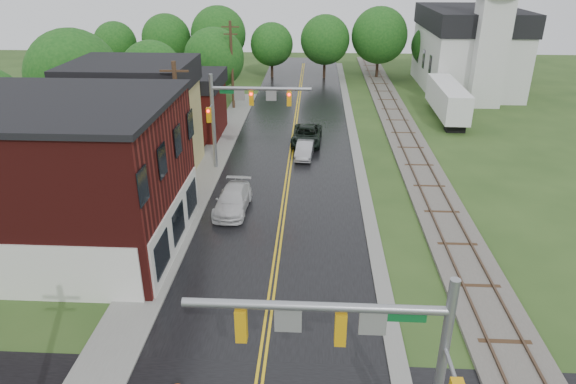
# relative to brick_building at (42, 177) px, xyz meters

# --- Properties ---
(main_road) EXTENTS (10.00, 90.00, 0.02)m
(main_road) POSITION_rel_brick_building_xyz_m (12.48, 15.00, -4.15)
(main_road) COLOR black
(main_road) RESTS_ON ground
(curb_right) EXTENTS (0.80, 70.00, 0.12)m
(curb_right) POSITION_rel_brick_building_xyz_m (17.88, 20.00, -4.15)
(curb_right) COLOR gray
(curb_right) RESTS_ON ground
(sidewalk_left) EXTENTS (2.40, 50.00, 0.12)m
(sidewalk_left) POSITION_rel_brick_building_xyz_m (6.28, 10.00, -4.15)
(sidewalk_left) COLOR gray
(sidewalk_left) RESTS_ON ground
(brick_building) EXTENTS (14.30, 10.30, 8.30)m
(brick_building) POSITION_rel_brick_building_xyz_m (0.00, 0.00, 0.00)
(brick_building) COLOR #4A120F
(brick_building) RESTS_ON ground
(yellow_house) EXTENTS (8.00, 7.00, 6.40)m
(yellow_house) POSITION_rel_brick_building_xyz_m (1.48, 11.00, -0.95)
(yellow_house) COLOR tan
(yellow_house) RESTS_ON ground
(darkred_building) EXTENTS (7.00, 6.00, 4.40)m
(darkred_building) POSITION_rel_brick_building_xyz_m (2.48, 20.00, -1.95)
(darkred_building) COLOR #3F0F0C
(darkred_building) RESTS_ON ground
(church) EXTENTS (10.40, 18.40, 20.00)m
(church) POSITION_rel_brick_building_xyz_m (32.48, 38.74, 1.68)
(church) COLOR silver
(church) RESTS_ON ground
(railroad) EXTENTS (3.20, 80.00, 0.30)m
(railroad) POSITION_rel_brick_building_xyz_m (22.48, 20.00, -4.05)
(railroad) COLOR #59544C
(railroad) RESTS_ON ground
(traffic_signal_near) EXTENTS (7.34, 0.30, 7.20)m
(traffic_signal_near) POSITION_rel_brick_building_xyz_m (15.96, -13.00, 0.82)
(traffic_signal_near) COLOR gray
(traffic_signal_near) RESTS_ON ground
(traffic_signal_far) EXTENTS (7.34, 0.43, 7.20)m
(traffic_signal_far) POSITION_rel_brick_building_xyz_m (9.01, 12.00, 0.82)
(traffic_signal_far) COLOR gray
(traffic_signal_far) RESTS_ON ground
(utility_pole_b) EXTENTS (1.80, 0.28, 9.00)m
(utility_pole_b) POSITION_rel_brick_building_xyz_m (5.68, 7.00, 0.57)
(utility_pole_b) COLOR #382616
(utility_pole_b) RESTS_ON ground
(utility_pole_c) EXTENTS (1.80, 0.28, 9.00)m
(utility_pole_c) POSITION_rel_brick_building_xyz_m (5.68, 29.00, 0.57)
(utility_pole_c) COLOR #382616
(utility_pole_c) RESTS_ON ground
(tree_left_b) EXTENTS (7.60, 7.60, 9.69)m
(tree_left_b) POSITION_rel_brick_building_xyz_m (-5.36, 16.90, 1.57)
(tree_left_b) COLOR black
(tree_left_b) RESTS_ON ground
(tree_left_c) EXTENTS (6.00, 6.00, 7.65)m
(tree_left_c) POSITION_rel_brick_building_xyz_m (-1.36, 24.90, 0.36)
(tree_left_c) COLOR black
(tree_left_c) RESTS_ON ground
(tree_left_e) EXTENTS (6.40, 6.40, 8.16)m
(tree_left_e) POSITION_rel_brick_building_xyz_m (3.64, 30.90, 0.66)
(tree_left_e) COLOR black
(tree_left_e) RESTS_ON ground
(suv_dark) EXTENTS (2.70, 5.44, 1.48)m
(suv_dark) POSITION_rel_brick_building_xyz_m (13.71, 18.06, -3.41)
(suv_dark) COLOR black
(suv_dark) RESTS_ON ground
(sedan_silver) EXTENTS (1.62, 3.85, 1.24)m
(sedan_silver) POSITION_rel_brick_building_xyz_m (13.61, 14.72, -3.53)
(sedan_silver) COLOR #A1A1A6
(sedan_silver) RESTS_ON ground
(pickup_white) EXTENTS (2.15, 4.93, 1.41)m
(pickup_white) POSITION_rel_brick_building_xyz_m (9.28, 4.90, -3.45)
(pickup_white) COLOR silver
(pickup_white) RESTS_ON ground
(semi_trailer) EXTENTS (2.52, 10.68, 3.46)m
(semi_trailer) POSITION_rel_brick_building_xyz_m (27.40, 26.21, -2.07)
(semi_trailer) COLOR black
(semi_trailer) RESTS_ON ground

